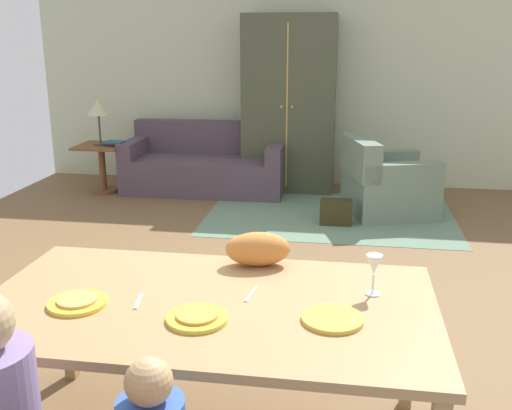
{
  "coord_description": "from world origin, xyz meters",
  "views": [
    {
      "loc": [
        0.53,
        -3.64,
        1.87
      ],
      "look_at": [
        -0.02,
        -0.16,
        0.85
      ],
      "focal_mm": 41.59,
      "sensor_mm": 36.0,
      "label": 1
    }
  ],
  "objects_px": {
    "book_upper": "(115,142)",
    "armoire": "(289,104)",
    "dining_table": "(208,314)",
    "plate_near_man": "(78,303)",
    "wine_glass": "(374,266)",
    "book_lower": "(117,144)",
    "plate_near_woman": "(333,319)",
    "handbag": "(336,212)",
    "cat": "(258,249)",
    "couch": "(206,166)",
    "armchair": "(385,184)",
    "plate_near_child": "(197,318)",
    "table_lamp": "(98,109)",
    "side_table": "(102,161)"
  },
  "relations": [
    {
      "from": "book_upper",
      "to": "armoire",
      "type": "bearing_deg",
      "value": 14.51
    },
    {
      "from": "dining_table",
      "to": "plate_near_man",
      "type": "height_order",
      "value": "plate_near_man"
    },
    {
      "from": "wine_glass",
      "to": "armoire",
      "type": "relative_size",
      "value": 0.09
    },
    {
      "from": "book_lower",
      "to": "book_upper",
      "type": "bearing_deg",
      "value": -99.14
    },
    {
      "from": "plate_near_man",
      "to": "plate_near_woman",
      "type": "xyz_separation_m",
      "value": [
        1.07,
        0.02,
        0.0
      ]
    },
    {
      "from": "handbag",
      "to": "plate_near_woman",
      "type": "bearing_deg",
      "value": -89.11
    },
    {
      "from": "cat",
      "to": "couch",
      "type": "xyz_separation_m",
      "value": [
        -1.29,
        4.24,
        -0.54
      ]
    },
    {
      "from": "armoire",
      "to": "book_upper",
      "type": "bearing_deg",
      "value": -165.49
    },
    {
      "from": "wine_glass",
      "to": "book_upper",
      "type": "xyz_separation_m",
      "value": [
        -2.89,
        4.21,
        -0.27
      ]
    },
    {
      "from": "plate_near_man",
      "to": "armchair",
      "type": "xyz_separation_m",
      "value": [
        1.52,
        4.13,
        -0.45
      ]
    },
    {
      "from": "dining_table",
      "to": "plate_near_child",
      "type": "relative_size",
      "value": 7.82
    },
    {
      "from": "plate_near_man",
      "to": "couch",
      "type": "xyz_separation_m",
      "value": [
        -0.61,
        4.81,
        -0.47
      ]
    },
    {
      "from": "dining_table",
      "to": "table_lamp",
      "type": "relative_size",
      "value": 3.62
    },
    {
      "from": "armchair",
      "to": "table_lamp",
      "type": "bearing_deg",
      "value": 172.96
    },
    {
      "from": "wine_glass",
      "to": "plate_near_child",
      "type": "bearing_deg",
      "value": -152.9
    },
    {
      "from": "plate_near_man",
      "to": "wine_glass",
      "type": "height_order",
      "value": "wine_glass"
    },
    {
      "from": "table_lamp",
      "to": "wine_glass",
      "type": "bearing_deg",
      "value": -54.01
    },
    {
      "from": "plate_near_woman",
      "to": "armchair",
      "type": "xyz_separation_m",
      "value": [
        0.44,
        4.11,
        -0.45
      ]
    },
    {
      "from": "armchair",
      "to": "armoire",
      "type": "xyz_separation_m",
      "value": [
        -1.13,
        0.91,
        0.73
      ]
    },
    {
      "from": "book_lower",
      "to": "armchair",
      "type": "bearing_deg",
      "value": -7.74
    },
    {
      "from": "dining_table",
      "to": "armchair",
      "type": "bearing_deg",
      "value": 76.3
    },
    {
      "from": "dining_table",
      "to": "plate_near_woman",
      "type": "relative_size",
      "value": 7.82
    },
    {
      "from": "plate_near_man",
      "to": "plate_near_woman",
      "type": "distance_m",
      "value": 1.07
    },
    {
      "from": "cat",
      "to": "side_table",
      "type": "height_order",
      "value": "cat"
    },
    {
      "from": "couch",
      "to": "cat",
      "type": "bearing_deg",
      "value": -73.05
    },
    {
      "from": "plate_near_man",
      "to": "wine_glass",
      "type": "bearing_deg",
      "value": 13.59
    },
    {
      "from": "wine_glass",
      "to": "armchair",
      "type": "bearing_deg",
      "value": 85.89
    },
    {
      "from": "plate_near_man",
      "to": "couch",
      "type": "height_order",
      "value": "couch"
    },
    {
      "from": "table_lamp",
      "to": "book_upper",
      "type": "height_order",
      "value": "table_lamp"
    },
    {
      "from": "plate_near_man",
      "to": "table_lamp",
      "type": "xyz_separation_m",
      "value": [
        -1.85,
        4.55,
        0.24
      ]
    },
    {
      "from": "dining_table",
      "to": "book_upper",
      "type": "height_order",
      "value": "dining_table"
    },
    {
      "from": "cat",
      "to": "wine_glass",
      "type": "bearing_deg",
      "value": -36.09
    },
    {
      "from": "plate_near_man",
      "to": "side_table",
      "type": "height_order",
      "value": "plate_near_man"
    },
    {
      "from": "plate_near_child",
      "to": "couch",
      "type": "bearing_deg",
      "value": 103.22
    },
    {
      "from": "table_lamp",
      "to": "armchair",
      "type": "bearing_deg",
      "value": -7.04
    },
    {
      "from": "armchair",
      "to": "book_upper",
      "type": "distance_m",
      "value": 3.2
    },
    {
      "from": "wine_glass",
      "to": "armchair",
      "type": "distance_m",
      "value": 3.89
    },
    {
      "from": "armchair",
      "to": "book_upper",
      "type": "height_order",
      "value": "armchair"
    },
    {
      "from": "plate_near_man",
      "to": "handbag",
      "type": "height_order",
      "value": "plate_near_man"
    },
    {
      "from": "book_upper",
      "to": "cat",
      "type": "bearing_deg",
      "value": -59.38
    },
    {
      "from": "wine_glass",
      "to": "table_lamp",
      "type": "relative_size",
      "value": 0.34
    },
    {
      "from": "cat",
      "to": "table_lamp",
      "type": "xyz_separation_m",
      "value": [
        -2.53,
        3.99,
        0.16
      ]
    },
    {
      "from": "table_lamp",
      "to": "book_lower",
      "type": "relative_size",
      "value": 2.45
    },
    {
      "from": "couch",
      "to": "side_table",
      "type": "xyz_separation_m",
      "value": [
        -1.24,
        -0.26,
        0.08
      ]
    },
    {
      "from": "plate_near_man",
      "to": "table_lamp",
      "type": "relative_size",
      "value": 0.46
    },
    {
      "from": "book_lower",
      "to": "wine_glass",
      "type": "bearing_deg",
      "value": -55.92
    },
    {
      "from": "armchair",
      "to": "plate_near_man",
      "type": "bearing_deg",
      "value": -110.14
    },
    {
      "from": "dining_table",
      "to": "wine_glass",
      "type": "bearing_deg",
      "value": 14.35
    },
    {
      "from": "armchair",
      "to": "side_table",
      "type": "height_order",
      "value": "armchair"
    },
    {
      "from": "book_upper",
      "to": "armchair",
      "type": "bearing_deg",
      "value": -6.85
    }
  ]
}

